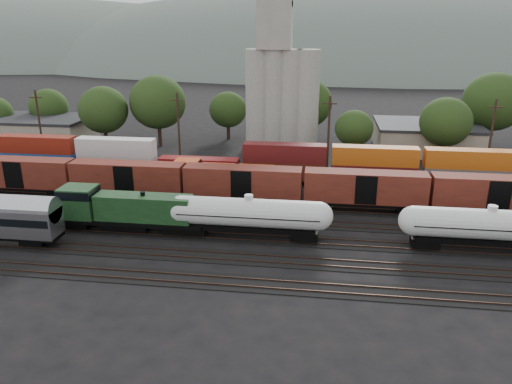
# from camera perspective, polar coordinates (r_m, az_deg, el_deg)

# --- Properties ---
(ground) EXTENTS (600.00, 600.00, 0.00)m
(ground) POSITION_cam_1_polar(r_m,az_deg,el_deg) (60.58, -3.39, -3.16)
(ground) COLOR black
(tracks) EXTENTS (180.00, 33.20, 0.20)m
(tracks) POSITION_cam_1_polar(r_m,az_deg,el_deg) (60.56, -3.39, -3.12)
(tracks) COLOR black
(tracks) RESTS_ON ground
(green_locomotive) EXTENTS (18.10, 3.19, 4.79)m
(green_locomotive) POSITION_cam_1_polar(r_m,az_deg,el_deg) (58.47, -15.60, -1.84)
(green_locomotive) COLOR black
(green_locomotive) RESTS_ON ground
(tank_car_a) EXTENTS (18.22, 3.26, 4.77)m
(tank_car_a) POSITION_cam_1_polar(r_m,az_deg,el_deg) (54.39, -0.82, -2.58)
(tank_car_a) COLOR white
(tank_car_a) RESTS_ON ground
(tank_car_b) EXTENTS (18.36, 3.29, 4.81)m
(tank_car_b) POSITION_cam_1_polar(r_m,az_deg,el_deg) (56.60, 25.15, -3.58)
(tank_car_b) COLOR white
(tank_car_b) RESTS_ON ground
(orange_locomotive) EXTENTS (16.74, 2.79, 4.18)m
(orange_locomotive) POSITION_cam_1_polar(r_m,az_deg,el_deg) (69.62, -4.49, 1.91)
(orange_locomotive) COLOR black
(orange_locomotive) RESTS_ON ground
(boxcar_string) EXTENTS (138.20, 2.90, 4.20)m
(boxcar_string) POSITION_cam_1_polar(r_m,az_deg,el_deg) (63.92, -1.52, 1.06)
(boxcar_string) COLOR black
(boxcar_string) RESTS_ON ground
(container_wall) EXTENTS (160.00, 2.60, 5.80)m
(container_wall) POSITION_cam_1_polar(r_m,az_deg,el_deg) (73.05, 3.04, 3.00)
(container_wall) COLOR black
(container_wall) RESTS_ON ground
(grain_silo) EXTENTS (13.40, 5.00, 29.00)m
(grain_silo) POSITION_cam_1_polar(r_m,az_deg,el_deg) (92.04, 2.88, 11.81)
(grain_silo) COLOR #A5A397
(grain_silo) RESTS_ON ground
(industrial_sheds) EXTENTS (119.38, 17.26, 5.10)m
(industrial_sheds) POSITION_cam_1_polar(r_m,az_deg,el_deg) (92.60, 4.83, 6.34)
(industrial_sheds) COLOR #9E937F
(industrial_sheds) RESTS_ON ground
(tree_band) EXTENTS (163.23, 19.96, 14.20)m
(tree_band) POSITION_cam_1_polar(r_m,az_deg,el_deg) (92.73, 4.13, 9.55)
(tree_band) COLOR black
(tree_band) RESTS_ON ground
(utility_poles) EXTENTS (122.20, 0.36, 12.00)m
(utility_poles) POSITION_cam_1_polar(r_m,az_deg,el_deg) (79.54, -0.44, 6.99)
(utility_poles) COLOR black
(utility_poles) RESTS_ON ground
(distant_hills) EXTENTS (860.00, 286.00, 130.00)m
(distant_hills) POSITION_cam_1_polar(r_m,az_deg,el_deg) (318.21, 10.17, 10.97)
(distant_hills) COLOR #59665B
(distant_hills) RESTS_ON ground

